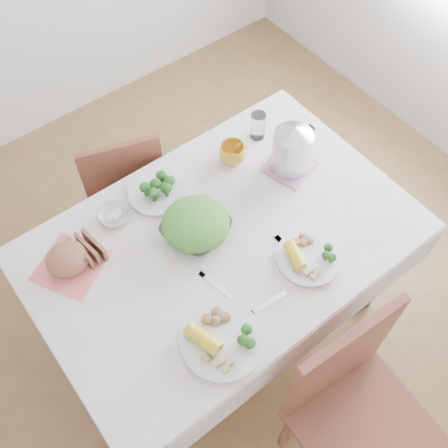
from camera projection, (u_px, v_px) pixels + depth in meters
floor at (223, 316)px, 2.71m from camera, size 3.60×3.60×0.00m
dining_table at (223, 283)px, 2.39m from camera, size 1.40×0.90×0.75m
tablecloth at (223, 239)px, 2.08m from camera, size 1.50×1.00×0.01m
chair_near at (363, 431)px, 1.95m from camera, size 0.49×0.49×1.01m
chair_far at (122, 174)px, 2.63m from camera, size 0.49×0.49×0.86m
salad_bowl at (196, 229)px, 2.06m from camera, size 0.31×0.31×0.06m
dinner_plate_left at (222, 341)px, 1.82m from camera, size 0.32×0.32×0.02m
dinner_plate_right at (309, 258)px, 2.01m from camera, size 0.36×0.36×0.02m
broccoli_plate at (157, 193)px, 2.18m from camera, size 0.32×0.32×0.02m
napkin at (71, 266)px, 2.00m from camera, size 0.32×0.32×0.00m
bread_loaf at (67, 258)px, 1.95m from camera, size 0.17×0.16×0.10m
fruit_bowl at (115, 216)px, 2.11m from camera, size 0.14×0.14×0.04m
yellow_mug at (232, 153)px, 2.26m from camera, size 0.14×0.14×0.09m
glass_tumbler at (258, 126)px, 2.32m from camera, size 0.08×0.08×0.13m
pink_tray at (289, 166)px, 2.26m from camera, size 0.23×0.23×0.02m
electric_kettle at (292, 149)px, 2.17m from camera, size 0.18×0.18×0.23m
fork_left at (216, 285)px, 1.95m from camera, size 0.05×0.16×0.00m
fork_right at (292, 253)px, 2.03m from camera, size 0.02×0.19×0.00m
knife at (267, 304)px, 1.91m from camera, size 0.17×0.03×0.00m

